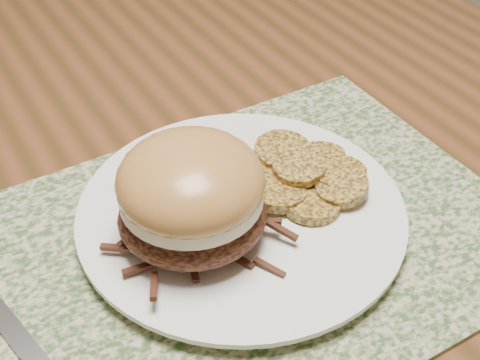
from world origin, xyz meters
The scene contains 5 objects.
placemat centered at (0.26, -0.26, 0.75)m, with size 0.45×0.33×0.00m, color #37532B.
dinner_plate centered at (0.26, -0.24, 0.76)m, with size 0.26×0.26×0.02m, color white.
pork_sandwich centered at (0.21, -0.24, 0.81)m, with size 0.15×0.15×0.09m.
roasted_potatoes centered at (0.33, -0.23, 0.78)m, with size 0.12×0.13×0.03m.
fork centered at (0.06, -0.24, 0.76)m, with size 0.05×0.18×0.00m.
Camera 1 is at (0.05, -0.59, 1.15)m, focal length 50.00 mm.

